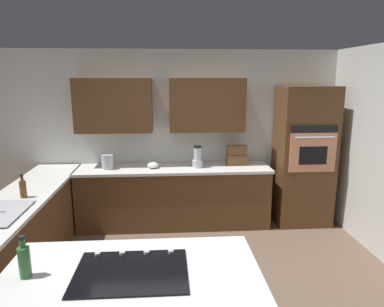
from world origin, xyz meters
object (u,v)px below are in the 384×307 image
object	(u,v)px
cooktop	(131,271)
kettle	(108,162)
blender	(198,158)
mixing_bowl	(153,165)
wall_oven	(304,156)
dish_soap_bottle	(23,188)
oil_bottle	(24,261)
spice_rack	(237,155)

from	to	relation	value
cooktop	kettle	size ratio (longest dim) A/B	3.61
blender	mixing_bowl	size ratio (longest dim) A/B	2.01
wall_oven	kettle	size ratio (longest dim) A/B	9.85
cooktop	kettle	world-z (taller)	kettle
mixing_bowl	dish_soap_bottle	distance (m)	1.80
dish_soap_bottle	oil_bottle	world-z (taller)	oil_bottle
spice_rack	kettle	size ratio (longest dim) A/B	1.42
wall_oven	dish_soap_bottle	bearing A→B (deg)	18.16
blender	dish_soap_bottle	bearing A→B (deg)	30.04
wall_oven	oil_bottle	world-z (taller)	wall_oven
blender	kettle	size ratio (longest dim) A/B	1.54
mixing_bowl	dish_soap_bottle	bearing A→B (deg)	40.45
cooktop	oil_bottle	bearing A→B (deg)	0.75
kettle	mixing_bowl	bearing A→B (deg)	180.00
mixing_bowl	oil_bottle	bearing A→B (deg)	75.32
mixing_bowl	spice_rack	bearing A→B (deg)	-175.29
kettle	oil_bottle	xyz separation A→B (m)	(0.08, 2.77, 0.01)
blender	kettle	xyz separation A→B (m)	(1.30, -0.00, -0.03)
oil_bottle	cooktop	bearing A→B (deg)	-179.25
dish_soap_bottle	oil_bottle	bearing A→B (deg)	111.92
wall_oven	kettle	distance (m)	2.90
kettle	dish_soap_bottle	xyz separation A→B (m)	(0.72, 1.17, 0.00)
oil_bottle	blender	bearing A→B (deg)	-116.41
cooktop	spice_rack	distance (m)	3.14
cooktop	mixing_bowl	xyz separation A→B (m)	(-0.03, -2.76, 0.04)
wall_oven	cooktop	world-z (taller)	wall_oven
blender	spice_rack	xyz separation A→B (m)	(-0.60, -0.10, 0.01)
dish_soap_bottle	blender	bearing A→B (deg)	-149.96
spice_rack	oil_bottle	world-z (taller)	spice_rack
wall_oven	spice_rack	bearing A→B (deg)	-4.81
mixing_bowl	oil_bottle	world-z (taller)	oil_bottle
wall_oven	cooktop	distance (m)	3.60
oil_bottle	mixing_bowl	bearing A→B (deg)	-104.68
wall_oven	spice_rack	distance (m)	1.00
cooktop	oil_bottle	size ratio (longest dim) A/B	2.59
mixing_bowl	oil_bottle	xyz separation A→B (m)	(0.73, 2.77, 0.07)
cooktop	dish_soap_bottle	world-z (taller)	dish_soap_bottle
blender	oil_bottle	size ratio (longest dim) A/B	1.11
oil_bottle	wall_oven	bearing A→B (deg)	-136.85
wall_oven	blender	xyz separation A→B (m)	(1.60, 0.02, 0.00)
spice_rack	kettle	distance (m)	1.90
wall_oven	mixing_bowl	size ratio (longest dim) A/B	12.85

